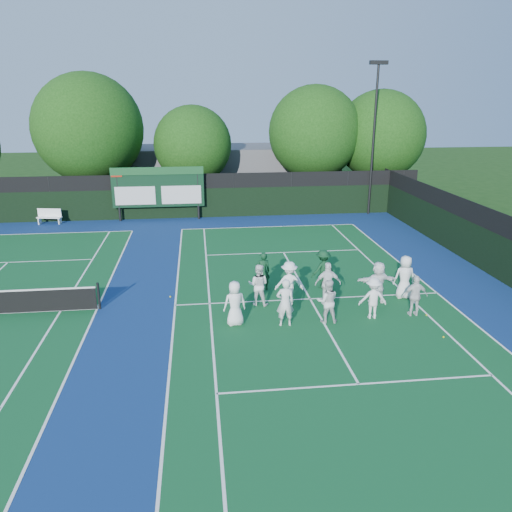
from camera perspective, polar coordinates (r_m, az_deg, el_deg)
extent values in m
plane|color=#17380F|center=(19.79, 6.83, -6.03)|extent=(120.00, 120.00, 0.00)
cube|color=navy|center=(20.26, -10.68, -5.63)|extent=(34.00, 32.00, 0.01)
cube|color=#104F24|center=(20.68, 6.19, -4.90)|extent=(10.97, 23.77, 0.00)
cube|color=white|center=(31.78, 1.48, 3.37)|extent=(10.97, 0.08, 0.00)
cube|color=white|center=(20.22, -9.22, -5.56)|extent=(0.08, 23.77, 0.00)
cube|color=white|center=(22.51, 19.97, -3.98)|extent=(0.08, 23.77, 0.00)
cube|color=white|center=(20.20, -5.32, -5.43)|extent=(0.08, 23.77, 0.00)
cube|color=white|center=(21.94, 16.76, -4.21)|extent=(0.08, 23.77, 0.00)
cube|color=white|center=(15.20, 11.66, -14.15)|extent=(8.23, 0.08, 0.00)
cube|color=white|center=(26.57, 3.16, 0.41)|extent=(8.23, 0.08, 0.00)
cube|color=white|center=(20.68, 6.19, -4.89)|extent=(0.08, 12.80, 0.00)
cube|color=white|center=(32.89, -23.46, 2.37)|extent=(10.97, 0.08, 0.00)
cube|color=white|center=(20.60, -17.70, -5.77)|extent=(0.08, 23.77, 0.00)
cube|color=white|center=(20.92, -21.40, -5.82)|extent=(0.08, 23.77, 0.00)
cube|color=white|center=(27.89, -26.49, -0.65)|extent=(8.23, 0.08, 0.00)
cube|color=black|center=(34.31, -9.29, 5.92)|extent=(34.00, 0.08, 2.00)
cube|color=black|center=(34.04, -9.41, 8.39)|extent=(34.00, 0.05, 1.00)
cylinder|color=black|center=(34.13, -15.46, 6.73)|extent=(0.16, 0.16, 3.50)
cylinder|color=black|center=(33.74, -6.64, 7.13)|extent=(0.16, 0.16, 3.50)
cube|color=black|center=(33.75, -11.12, 7.70)|extent=(6.00, 0.15, 2.60)
cube|color=#144720|center=(33.48, -11.25, 9.52)|extent=(6.00, 0.05, 0.50)
cube|color=silver|center=(33.89, -13.63, 6.71)|extent=(2.60, 0.04, 1.20)
cube|color=silver|center=(33.67, -8.52, 6.94)|extent=(2.60, 0.04, 1.20)
cube|color=#A51E0D|center=(33.80, -15.69, 9.10)|extent=(0.70, 0.04, 0.50)
cube|color=#56565B|center=(42.06, -3.43, 9.69)|extent=(18.00, 6.00, 4.00)
cylinder|color=black|center=(35.46, 13.25, 12.61)|extent=(0.16, 0.16, 10.00)
cube|color=black|center=(35.39, 13.86, 20.68)|extent=(1.20, 0.30, 0.25)
cylinder|color=black|center=(20.38, -17.53, -4.38)|extent=(0.10, 0.10, 1.10)
cube|color=white|center=(35.05, -22.54, 4.09)|extent=(1.63, 0.73, 0.06)
cube|color=white|center=(35.13, -22.53, 4.62)|extent=(1.56, 0.38, 0.53)
cube|color=white|center=(35.28, -23.48, 3.67)|extent=(0.13, 0.37, 0.42)
cube|color=white|center=(34.93, -21.50, 3.78)|extent=(0.13, 0.37, 0.42)
cylinder|color=black|center=(38.35, -17.97, 7.23)|extent=(0.44, 0.44, 2.92)
sphere|color=#123A0D|center=(37.85, -18.60, 13.65)|extent=(7.62, 7.62, 7.62)
sphere|color=#123A0D|center=(38.09, -17.50, 12.62)|extent=(5.33, 5.33, 5.33)
cylinder|color=black|center=(37.67, -7.05, 7.45)|extent=(0.44, 0.44, 2.48)
sphere|color=#123A0D|center=(37.21, -7.25, 12.51)|extent=(5.60, 5.60, 5.60)
sphere|color=#123A0D|center=(37.57, -6.28, 11.74)|extent=(3.92, 3.92, 3.92)
cylinder|color=black|center=(38.64, 6.49, 7.99)|extent=(0.44, 0.44, 2.82)
sphere|color=#123A0D|center=(38.17, 6.70, 13.86)|extent=(6.82, 6.82, 6.82)
sphere|color=#123A0D|center=(38.65, 7.45, 12.87)|extent=(4.77, 4.77, 4.77)
cylinder|color=black|center=(40.11, 13.63, 7.83)|extent=(0.44, 0.44, 2.63)
sphere|color=#123A0D|center=(39.66, 14.04, 13.26)|extent=(6.66, 6.66, 6.66)
sphere|color=#123A0D|center=(40.20, 14.64, 12.32)|extent=(4.66, 4.66, 4.66)
sphere|color=yellow|center=(20.42, 3.60, -5.05)|extent=(0.07, 0.07, 0.07)
sphere|color=yellow|center=(20.25, 8.22, -5.42)|extent=(0.07, 0.07, 0.07)
sphere|color=yellow|center=(18.60, 20.64, -8.66)|extent=(0.07, 0.07, 0.07)
sphere|color=yellow|center=(21.02, -9.76, -4.61)|extent=(0.07, 0.07, 0.07)
sphere|color=yellow|center=(21.92, 8.13, -3.56)|extent=(0.07, 0.07, 0.07)
sphere|color=yellow|center=(20.14, 18.91, -6.39)|extent=(0.07, 0.07, 0.07)
imported|color=white|center=(18.05, -2.43, -5.43)|extent=(0.90, 0.67, 1.68)
imported|color=silver|center=(17.98, 3.36, -5.34)|extent=(0.66, 0.43, 1.80)
imported|color=silver|center=(18.45, 8.14, -5.13)|extent=(0.85, 0.69, 1.65)
imported|color=white|center=(19.10, 13.22, -4.70)|extent=(1.08, 0.67, 1.61)
imported|color=silver|center=(19.73, 17.75, -4.36)|extent=(0.95, 0.42, 1.60)
imported|color=white|center=(19.73, 0.27, -3.31)|extent=(0.98, 0.87, 1.69)
imported|color=white|center=(19.91, 3.81, -3.06)|extent=(1.18, 0.74, 1.75)
imported|color=white|center=(19.96, 8.21, -3.14)|extent=(1.06, 0.51, 1.76)
imported|color=white|center=(20.52, 13.75, -2.94)|extent=(1.62, 0.55, 1.73)
imported|color=white|center=(21.26, 16.62, -2.33)|extent=(0.89, 0.58, 1.81)
imported|color=#0E351C|center=(21.21, 0.79, -1.77)|extent=(0.66, 0.47, 1.69)
imported|color=#0F371C|center=(21.65, 7.65, -1.50)|extent=(1.26, 1.00, 1.71)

